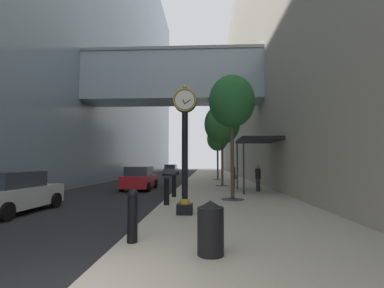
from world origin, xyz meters
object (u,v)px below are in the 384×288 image
(trash_bin, at_px, (211,227))
(car_red_far, at_px, (140,178))
(street_tree_mid_near, at_px, (222,124))
(street_clock, at_px, (185,142))
(pedestrian_walking, at_px, (233,175))
(car_silver_near, at_px, (10,193))
(bollard_third, at_px, (167,190))
(bollard_fourth, at_px, (174,185))
(street_tree_near, at_px, (232,102))
(street_tree_mid_far, at_px, (218,139))
(bollard_nearest, at_px, (133,214))
(car_grey_mid, at_px, (171,170))
(pedestrian_by_clock, at_px, (258,177))

(trash_bin, bearing_deg, car_red_far, 108.55)
(car_red_far, bearing_deg, street_tree_mid_near, 19.03)
(street_clock, bearing_deg, pedestrian_walking, 74.90)
(trash_bin, bearing_deg, car_silver_near, 147.32)
(bollard_third, height_order, pedestrian_walking, pedestrian_walking)
(bollard_fourth, xyz_separation_m, street_tree_near, (2.97, -0.95, 4.17))
(street_tree_mid_near, relative_size, trash_bin, 6.10)
(street_clock, distance_m, trash_bin, 4.79)
(bollard_third, xyz_separation_m, street_tree_near, (2.97, 1.84, 4.17))
(bollard_third, distance_m, street_tree_mid_far, 18.67)
(bollard_nearest, relative_size, street_tree_near, 0.19)
(street_tree_mid_near, relative_size, car_grey_mid, 1.50)
(pedestrian_by_clock, relative_size, car_red_far, 0.40)
(street_tree_near, height_order, street_tree_mid_near, street_tree_mid_near)
(bollard_fourth, relative_size, street_tree_mid_far, 0.21)
(car_silver_near, bearing_deg, car_red_far, 73.80)
(pedestrian_walking, bearing_deg, pedestrian_by_clock, -56.31)
(street_tree_near, height_order, car_silver_near, street_tree_near)
(street_tree_mid_near, bearing_deg, pedestrian_by_clock, -65.12)
(car_silver_near, xyz_separation_m, car_grey_mid, (2.07, 32.99, 0.02))
(street_tree_mid_near, bearing_deg, bollard_fourth, -112.51)
(street_clock, xyz_separation_m, pedestrian_walking, (2.65, 9.83, -1.62))
(bollard_fourth, distance_m, street_tree_mid_far, 15.99)
(bollard_nearest, distance_m, street_tree_near, 9.02)
(street_tree_mid_far, relative_size, pedestrian_by_clock, 3.40)
(bollard_nearest, xyz_separation_m, car_silver_near, (-5.77, 4.05, 0.01))
(street_tree_mid_near, relative_size, car_silver_near, 1.51)
(car_grey_mid, bearing_deg, street_tree_near, -77.31)
(street_tree_mid_far, relative_size, trash_bin, 5.37)
(bollard_nearest, xyz_separation_m, car_grey_mid, (-3.70, 37.04, 0.03))
(car_grey_mid, distance_m, car_red_far, 23.58)
(bollard_fourth, relative_size, trash_bin, 1.14)
(car_grey_mid, xyz_separation_m, car_red_far, (0.67, -23.57, 0.01))
(car_red_far, bearing_deg, pedestrian_walking, -1.10)
(street_tree_mid_near, distance_m, car_red_far, 7.57)
(pedestrian_by_clock, bearing_deg, trash_bin, -104.70)
(street_clock, bearing_deg, street_tree_mid_near, 80.36)
(pedestrian_by_clock, xyz_separation_m, car_silver_near, (-10.69, -7.28, -0.24))
(street_tree_mid_near, bearing_deg, car_red_far, -160.97)
(bollard_nearest, bearing_deg, car_grey_mid, 95.70)
(street_tree_near, height_order, pedestrian_walking, street_tree_near)
(bollard_third, bearing_deg, bollard_nearest, -90.00)
(trash_bin, relative_size, pedestrian_walking, 0.62)
(trash_bin, relative_size, pedestrian_by_clock, 0.63)
(trash_bin, distance_m, car_red_far, 15.02)
(street_tree_mid_near, bearing_deg, bollard_nearest, -100.81)
(street_clock, bearing_deg, street_tree_near, 62.46)
(bollard_fourth, bearing_deg, street_tree_mid_near, 67.49)
(street_tree_mid_far, distance_m, car_red_far, 12.37)
(street_tree_near, bearing_deg, car_grey_mid, 102.69)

